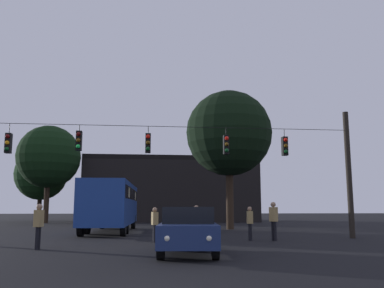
# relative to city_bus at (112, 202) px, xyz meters

# --- Properties ---
(ground_plane) EXTENTS (168.00, 168.00, 0.00)m
(ground_plane) POSITION_rel_city_bus_xyz_m (2.27, 4.66, -1.87)
(ground_plane) COLOR black
(ground_plane) RESTS_ON ground
(overhead_signal_span) EXTENTS (20.66, 0.44, 6.44)m
(overhead_signal_span) POSITION_rel_city_bus_xyz_m (2.32, -6.70, 1.84)
(overhead_signal_span) COLOR black
(overhead_signal_span) RESTS_ON ground
(city_bus) EXTENTS (2.83, 11.07, 3.00)m
(city_bus) POSITION_rel_city_bus_xyz_m (0.00, 0.00, 0.00)
(city_bus) COLOR navy
(city_bus) RESTS_ON ground
(car_near_right) EXTENTS (2.21, 4.46, 1.52)m
(car_near_right) POSITION_rel_city_bus_xyz_m (3.61, -13.00, -1.07)
(car_near_right) COLOR navy
(car_near_right) RESTS_ON ground
(pedestrian_crossing_left) EXTENTS (0.32, 0.41, 1.52)m
(pedestrian_crossing_left) POSITION_rel_city_bus_xyz_m (2.59, -8.12, -1.02)
(pedestrian_crossing_left) COLOR black
(pedestrian_crossing_left) RESTS_ON ground
(pedestrian_crossing_center) EXTENTS (0.26, 0.37, 1.62)m
(pedestrian_crossing_center) POSITION_rel_city_bus_xyz_m (4.63, -6.48, -0.95)
(pedestrian_crossing_center) COLOR black
(pedestrian_crossing_center) RESTS_ON ground
(pedestrian_crossing_right) EXTENTS (0.36, 0.42, 1.76)m
(pedestrian_crossing_right) POSITION_rel_city_bus_xyz_m (8.08, -7.86, -0.86)
(pedestrian_crossing_right) COLOR black
(pedestrian_crossing_right) RESTS_ON ground
(pedestrian_near_bus) EXTENTS (0.26, 0.38, 1.55)m
(pedestrian_near_bus) POSITION_rel_city_bus_xyz_m (7.02, -7.57, -1.00)
(pedestrian_near_bus) COLOR black
(pedestrian_near_bus) RESTS_ON ground
(pedestrian_trailing) EXTENTS (0.30, 0.40, 1.64)m
(pedestrian_trailing) POSITION_rel_city_bus_xyz_m (-1.65, -10.98, -0.94)
(pedestrian_trailing) COLOR black
(pedestrian_trailing) RESTS_ON ground
(corner_building) EXTENTS (18.79, 9.71, 7.04)m
(corner_building) POSITION_rel_city_bus_xyz_m (4.78, 21.01, 1.65)
(corner_building) COLOR black
(corner_building) RESTS_ON ground
(tree_left_silhouette) EXTENTS (6.34, 6.34, 9.80)m
(tree_left_silhouette) POSITION_rel_city_bus_xyz_m (-7.84, 15.83, 4.75)
(tree_left_silhouette) COLOR #2D2116
(tree_left_silhouette) RESTS_ON ground
(tree_behind_building) EXTENTS (6.25, 6.25, 10.03)m
(tree_behind_building) POSITION_rel_city_bus_xyz_m (8.07, 2.41, 5.02)
(tree_behind_building) COLOR #2D2116
(tree_behind_building) RESTS_ON ground
(tree_right_far) EXTENTS (6.06, 6.06, 8.47)m
(tree_right_far) POSITION_rel_city_bus_xyz_m (-10.41, 23.30, 3.56)
(tree_right_far) COLOR black
(tree_right_far) RESTS_ON ground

